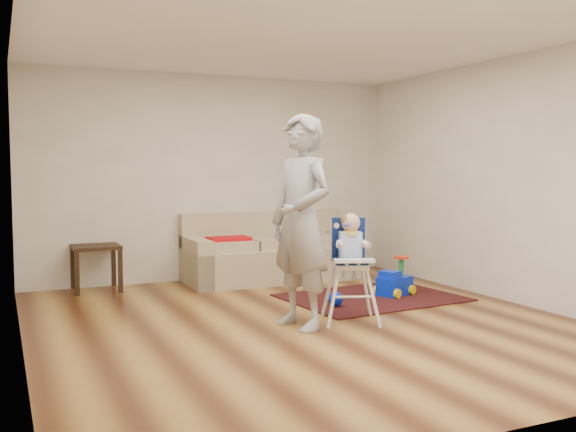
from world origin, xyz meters
name	(u,v)px	position (x,y,z in m)	size (l,w,h in m)	color
ground	(305,323)	(0.00, 0.00, 0.00)	(5.50, 5.50, 0.00)	#452210
room_envelope	(283,129)	(0.00, 0.53, 1.88)	(5.04, 5.52, 2.72)	beige
sofa	(272,247)	(0.63, 2.30, 0.44)	(2.30, 0.96, 0.89)	tan
side_table	(96,268)	(-1.59, 2.51, 0.28)	(0.55, 0.55, 0.55)	black
area_rug	(372,297)	(1.21, 0.74, 0.01)	(1.89, 1.42, 0.02)	black
ride_on_toy	(395,276)	(1.51, 0.74, 0.24)	(0.40, 0.29, 0.44)	#0627E5
toy_ball	(336,299)	(0.59, 0.47, 0.09)	(0.16, 0.16, 0.16)	#0627E5
high_chair	(350,270)	(0.41, -0.14, 0.51)	(0.63, 0.63, 1.06)	silver
adult	(301,222)	(-0.11, -0.13, 0.99)	(0.72, 0.47, 1.97)	#98979A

